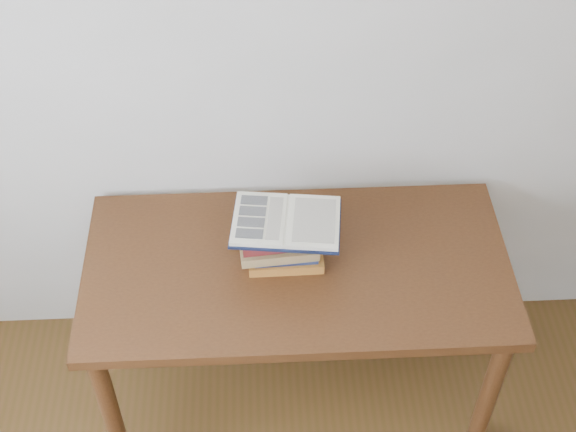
{
  "coord_description": "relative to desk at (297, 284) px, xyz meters",
  "views": [
    {
      "loc": [
        -0.06,
        -0.26,
        2.65
      ],
      "look_at": [
        0.02,
        1.35,
        0.98
      ],
      "focal_mm": 50.0,
      "sensor_mm": 36.0,
      "label": 1
    }
  ],
  "objects": [
    {
      "name": "desk",
      "position": [
        0.0,
        0.0,
        0.0
      ],
      "size": [
        1.35,
        0.68,
        0.72
      ],
      "color": "#472711",
      "rests_on": "ground"
    },
    {
      "name": "open_book",
      "position": [
        -0.03,
        0.03,
        0.26
      ],
      "size": [
        0.35,
        0.27,
        0.03
      ],
      "rotation": [
        0.0,
        0.0,
        -0.12
      ],
      "color": "black",
      "rests_on": "book_stack"
    },
    {
      "name": "book_stack",
      "position": [
        -0.05,
        0.03,
        0.17
      ],
      "size": [
        0.27,
        0.22,
        0.15
      ],
      "color": "#AC7727",
      "rests_on": "desk"
    }
  ]
}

